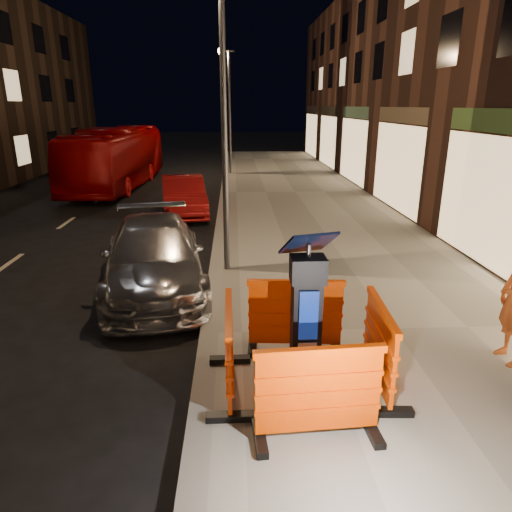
{
  "coord_description": "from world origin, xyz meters",
  "views": [
    {
      "loc": [
        0.44,
        -6.57,
        3.61
      ],
      "look_at": [
        0.8,
        1.0,
        1.1
      ],
      "focal_mm": 32.0,
      "sensor_mm": 36.0,
      "label": 1
    }
  ],
  "objects_px": {
    "barrier_front": "(318,394)",
    "barrier_back": "(295,315)",
    "parking_kiosk": "(306,317)",
    "car_red": "(184,214)",
    "barrier_kerbside": "(229,350)",
    "car_silver": "(156,287)",
    "bus_doubledecker": "(120,187)",
    "barrier_bldgside": "(379,347)"
  },
  "relations": [
    {
      "from": "barrier_kerbside",
      "to": "barrier_back",
      "type": "bearing_deg",
      "value": -45.68
    },
    {
      "from": "barrier_bldgside",
      "to": "barrier_kerbside",
      "type": "bearing_deg",
      "value": 93.32
    },
    {
      "from": "barrier_kerbside",
      "to": "bus_doubledecker",
      "type": "bearing_deg",
      "value": 17.05
    },
    {
      "from": "car_silver",
      "to": "car_red",
      "type": "height_order",
      "value": "car_silver"
    },
    {
      "from": "barrier_front",
      "to": "bus_doubledecker",
      "type": "distance_m",
      "value": 18.45
    },
    {
      "from": "barrier_back",
      "to": "bus_doubledecker",
      "type": "bearing_deg",
      "value": 116.15
    },
    {
      "from": "barrier_bldgside",
      "to": "bus_doubledecker",
      "type": "xyz_separation_m",
      "value": [
        -7.15,
        16.42,
        -0.7
      ]
    },
    {
      "from": "barrier_front",
      "to": "barrier_bldgside",
      "type": "relative_size",
      "value": 1.0
    },
    {
      "from": "parking_kiosk",
      "to": "car_silver",
      "type": "relative_size",
      "value": 0.42
    },
    {
      "from": "barrier_front",
      "to": "car_red",
      "type": "distance_m",
      "value": 11.84
    },
    {
      "from": "car_silver",
      "to": "car_red",
      "type": "relative_size",
      "value": 1.2
    },
    {
      "from": "bus_doubledecker",
      "to": "car_red",
      "type": "bearing_deg",
      "value": -56.05
    },
    {
      "from": "parking_kiosk",
      "to": "barrier_kerbside",
      "type": "height_order",
      "value": "parking_kiosk"
    },
    {
      "from": "barrier_back",
      "to": "car_red",
      "type": "height_order",
      "value": "barrier_back"
    },
    {
      "from": "parking_kiosk",
      "to": "car_red",
      "type": "bearing_deg",
      "value": 105.21
    },
    {
      "from": "barrier_back",
      "to": "car_red",
      "type": "bearing_deg",
      "value": 109.52
    },
    {
      "from": "barrier_front",
      "to": "car_red",
      "type": "bearing_deg",
      "value": 99.1
    },
    {
      "from": "barrier_back",
      "to": "car_red",
      "type": "xyz_separation_m",
      "value": [
        -2.61,
        9.63,
        -0.7
      ]
    },
    {
      "from": "parking_kiosk",
      "to": "barrier_back",
      "type": "xyz_separation_m",
      "value": [
        0.0,
        0.95,
        -0.44
      ]
    },
    {
      "from": "car_red",
      "to": "barrier_kerbside",
      "type": "bearing_deg",
      "value": -90.25
    },
    {
      "from": "barrier_front",
      "to": "barrier_kerbside",
      "type": "bearing_deg",
      "value": 131.32
    },
    {
      "from": "barrier_bldgside",
      "to": "bus_doubledecker",
      "type": "distance_m",
      "value": 17.92
    },
    {
      "from": "barrier_kerbside",
      "to": "bus_doubledecker",
      "type": "xyz_separation_m",
      "value": [
        -5.25,
        16.42,
        -0.7
      ]
    },
    {
      "from": "car_silver",
      "to": "bus_doubledecker",
      "type": "height_order",
      "value": "bus_doubledecker"
    },
    {
      "from": "barrier_front",
      "to": "barrier_back",
      "type": "relative_size",
      "value": 1.0
    },
    {
      "from": "barrier_back",
      "to": "car_silver",
      "type": "distance_m",
      "value": 3.91
    },
    {
      "from": "barrier_back",
      "to": "bus_doubledecker",
      "type": "height_order",
      "value": "bus_doubledecker"
    },
    {
      "from": "car_red",
      "to": "bus_doubledecker",
      "type": "bearing_deg",
      "value": 112.33
    },
    {
      "from": "parking_kiosk",
      "to": "barrier_front",
      "type": "xyz_separation_m",
      "value": [
        0.0,
        -0.95,
        -0.44
      ]
    },
    {
      "from": "barrier_front",
      "to": "car_red",
      "type": "height_order",
      "value": "barrier_front"
    },
    {
      "from": "car_silver",
      "to": "barrier_kerbside",
      "type": "bearing_deg",
      "value": -77.43
    },
    {
      "from": "parking_kiosk",
      "to": "barrier_kerbside",
      "type": "bearing_deg",
      "value": -178.68
    },
    {
      "from": "parking_kiosk",
      "to": "car_silver",
      "type": "bearing_deg",
      "value": 124.45
    },
    {
      "from": "parking_kiosk",
      "to": "bus_doubledecker",
      "type": "relative_size",
      "value": 0.21
    },
    {
      "from": "barrier_bldgside",
      "to": "car_red",
      "type": "distance_m",
      "value": 11.18
    },
    {
      "from": "barrier_front",
      "to": "car_silver",
      "type": "bearing_deg",
      "value": 113.96
    },
    {
      "from": "barrier_back",
      "to": "parking_kiosk",
      "type": "bearing_deg",
      "value": -85.68
    },
    {
      "from": "barrier_front",
      "to": "barrier_back",
      "type": "distance_m",
      "value": 1.9
    },
    {
      "from": "barrier_kerbside",
      "to": "bus_doubledecker",
      "type": "distance_m",
      "value": 17.25
    },
    {
      "from": "parking_kiosk",
      "to": "car_red",
      "type": "xyz_separation_m",
      "value": [
        -2.61,
        10.58,
        -1.14
      ]
    },
    {
      "from": "parking_kiosk",
      "to": "barrier_kerbside",
      "type": "relative_size",
      "value": 1.4
    },
    {
      "from": "barrier_front",
      "to": "car_red",
      "type": "relative_size",
      "value": 0.36
    }
  ]
}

